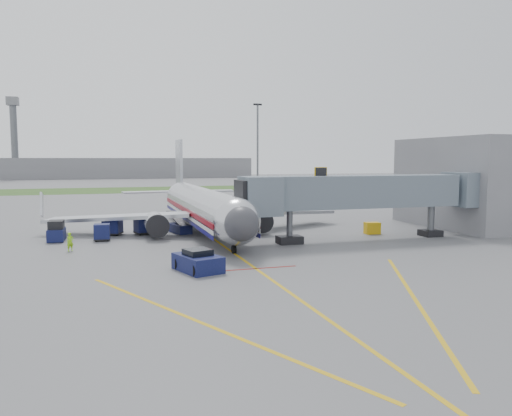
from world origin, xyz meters
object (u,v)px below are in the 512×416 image
object	(u,v)px
pushback_tug	(198,262)
baggage_tug	(56,232)
airliner	(202,206)
belt_loader	(179,228)
ramp_worker	(70,242)

from	to	relation	value
pushback_tug	baggage_tug	world-z (taller)	baggage_tug
airliner	baggage_tug	world-z (taller)	airliner
airliner	pushback_tug	world-z (taller)	airliner
pushback_tug	belt_loader	size ratio (longest dim) A/B	0.94
baggage_tug	pushback_tug	bearing A→B (deg)	-57.84
pushback_tug	ramp_worker	size ratio (longest dim) A/B	2.66
airliner	belt_loader	size ratio (longest dim) A/B	8.05
pushback_tug	baggage_tug	distance (m)	19.32
pushback_tug	belt_loader	bearing A→B (deg)	85.35
baggage_tug	belt_loader	world-z (taller)	belt_loader
belt_loader	airliner	bearing A→B (deg)	9.48
belt_loader	pushback_tug	bearing A→B (deg)	-94.65
baggage_tug	ramp_worker	world-z (taller)	baggage_tug
airliner	baggage_tug	xyz separation A→B (m)	(-14.29, -2.39, -1.79)
ramp_worker	airliner	bearing A→B (deg)	8.86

